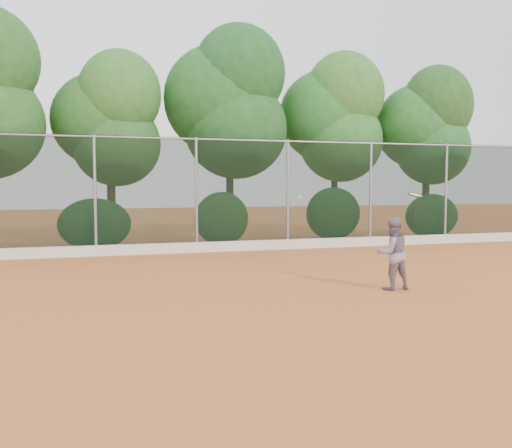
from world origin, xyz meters
name	(u,v)px	position (x,y,z in m)	size (l,w,h in m)	color
ground	(272,292)	(0.00, 0.00, 0.00)	(80.00, 80.00, 0.00)	#C3642E
concrete_curb	(198,247)	(0.00, 6.82, 0.15)	(24.00, 0.20, 0.30)	silver
tennis_player	(392,254)	(2.35, -0.44, 0.71)	(0.69, 0.54, 1.43)	slate
chainlink_fence	(196,191)	(0.00, 7.00, 1.86)	(24.09, 0.09, 3.50)	black
foliage_backdrop	(168,114)	(-0.55, 8.98, 4.40)	(23.70, 3.63, 7.55)	#3D2B17
tennis_racket	(415,197)	(2.77, -0.56, 1.83)	(0.36, 0.36, 0.55)	black
tennis_ball_in_flight	(300,197)	(0.45, -0.30, 1.83)	(0.06, 0.06, 0.06)	#BCE534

